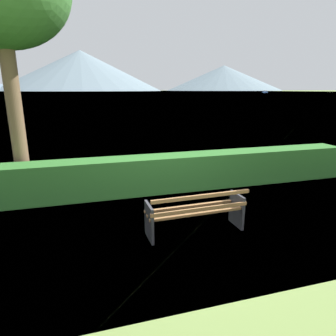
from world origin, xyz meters
TOP-DOWN VIEW (x-y plane):
  - ground_plane at (0.00, 0.00)m, footprint 1400.00×1400.00m
  - water_surface at (0.00, 308.02)m, footprint 620.00×620.00m
  - park_bench at (0.00, -0.06)m, footprint 1.90×0.62m
  - hedge_row at (0.00, 2.48)m, footprint 11.22×0.75m
  - sailboat_mid at (134.84, 197.38)m, footprint 5.26×2.80m
  - distant_hills at (-18.44, 558.67)m, footprint 812.77×312.46m

SIDE VIEW (x-z plane):
  - ground_plane at x=0.00m, z-range 0.00..0.00m
  - water_surface at x=0.00m, z-range 0.00..0.00m
  - park_bench at x=0.00m, z-range 0.00..0.87m
  - hedge_row at x=0.00m, z-range 0.00..0.96m
  - sailboat_mid at x=134.84m, z-range -0.23..1.68m
  - distant_hills at x=-18.44m, z-range -6.04..62.73m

